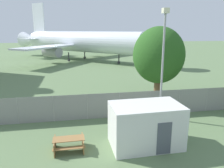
{
  "coord_description": "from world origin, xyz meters",
  "views": [
    {
      "loc": [
        -0.87,
        -4.6,
        6.85
      ],
      "look_at": [
        2.5,
        14.5,
        2.0
      ],
      "focal_mm": 35.0,
      "sensor_mm": 36.0,
      "label": 1
    }
  ],
  "objects_px": {
    "picnic_bench_near_cabin": "(69,143)",
    "airplane": "(80,42)",
    "tree_near_hangar": "(159,55)",
    "portable_cabin": "(146,125)"
  },
  "relations": [
    {
      "from": "picnic_bench_near_cabin",
      "to": "tree_near_hangar",
      "type": "relative_size",
      "value": 0.26
    },
    {
      "from": "picnic_bench_near_cabin",
      "to": "airplane",
      "type": "bearing_deg",
      "value": 86.95
    },
    {
      "from": "portable_cabin",
      "to": "tree_near_hangar",
      "type": "distance_m",
      "value": 9.38
    },
    {
      "from": "airplane",
      "to": "tree_near_hangar",
      "type": "distance_m",
      "value": 31.54
    },
    {
      "from": "picnic_bench_near_cabin",
      "to": "tree_near_hangar",
      "type": "bearing_deg",
      "value": 42.95
    },
    {
      "from": "airplane",
      "to": "picnic_bench_near_cabin",
      "type": "bearing_deg",
      "value": -49.93
    },
    {
      "from": "airplane",
      "to": "picnic_bench_near_cabin",
      "type": "xyz_separation_m",
      "value": [
        -2.06,
        -38.69,
        -3.7
      ]
    },
    {
      "from": "airplane",
      "to": "portable_cabin",
      "type": "distance_m",
      "value": 39.05
    },
    {
      "from": "portable_cabin",
      "to": "airplane",
      "type": "bearing_deg",
      "value": 92.05
    },
    {
      "from": "tree_near_hangar",
      "to": "airplane",
      "type": "bearing_deg",
      "value": 101.53
    }
  ]
}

